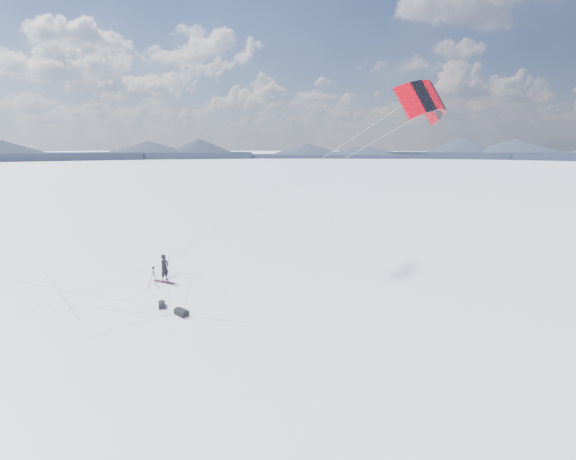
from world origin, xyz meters
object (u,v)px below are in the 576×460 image
Objects in this scene: snowkiter at (165,281)px; tripod at (154,274)px; snowboard at (164,282)px; gear_bag_b at (162,305)px; gear_bag_a at (181,312)px.

snowkiter is 1.32× the size of tripod.
tripod reaches higher than snowboard.
snowkiter is at bearing 176.11° from gear_bag_b.
gear_bag_b is (3.36, -2.95, 0.12)m from snowboard.
tripod is at bearing -79.00° from snowboard.
gear_bag_b is (3.52, -3.17, 0.14)m from snowkiter.
tripod is 1.75× the size of gear_bag_b.
snowboard is at bearing 158.53° from gear_bag_a.
snowkiter is at bearing 117.80° from snowboard.
snowkiter is 2.30× the size of gear_bag_b.
snowkiter reaches higher than gear_bag_b.
snowboard is 2.06× the size of gear_bag_b.
snowkiter is 6.29m from gear_bag_a.
snowboard is 4.47m from gear_bag_b.
gear_bag_b is at bearing -139.43° from snowkiter.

